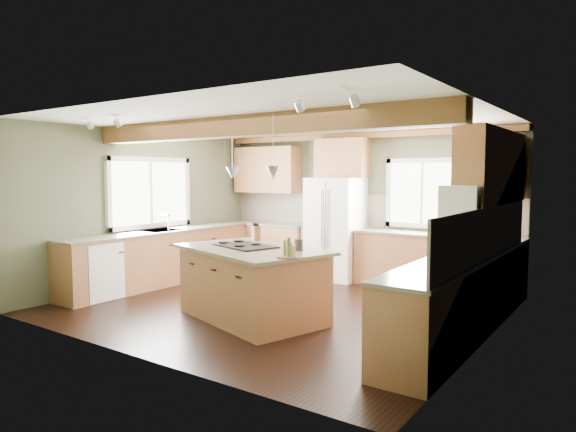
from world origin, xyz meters
The scene contains 37 objects.
floor centered at (0.00, 0.00, 0.00)m, with size 5.60×5.60×0.00m, color black.
ceiling centered at (0.00, 0.00, 2.60)m, with size 5.60×5.60×0.00m, color silver.
wall_back centered at (0.00, 2.50, 1.30)m, with size 5.60×5.60×0.00m, color #4F553C.
wall_left centered at (-2.80, 0.00, 1.30)m, with size 5.00×5.00×0.00m, color #4F553C.
wall_right centered at (2.80, 0.00, 1.30)m, with size 5.00×5.00×0.00m, color #4F553C.
ceiling_beam centered at (0.00, -0.72, 2.47)m, with size 5.55×0.26×0.26m, color brown.
soffit_trim centered at (0.00, 2.40, 2.54)m, with size 5.55×0.20×0.10m, color brown.
backsplash_back centered at (0.00, 2.48, 1.21)m, with size 5.58×0.03×0.58m, color brown.
backsplash_right centered at (2.78, 0.05, 1.21)m, with size 0.03×3.70×0.58m, color brown.
base_cab_back_left centered at (-1.79, 2.20, 0.44)m, with size 2.02×0.60×0.88m, color brown.
counter_back_left centered at (-1.79, 2.20, 0.90)m, with size 2.06×0.64×0.04m, color #4C4538.
base_cab_back_right centered at (1.49, 2.20, 0.44)m, with size 2.62×0.60×0.88m, color brown.
counter_back_right centered at (1.49, 2.20, 0.90)m, with size 2.66×0.64×0.04m, color #4C4538.
base_cab_left centered at (-2.50, 0.05, 0.44)m, with size 0.60×3.70×0.88m, color brown.
counter_left centered at (-2.50, 0.05, 0.90)m, with size 0.64×3.74×0.04m, color #4C4538.
base_cab_right centered at (2.50, 0.05, 0.44)m, with size 0.60×3.70×0.88m, color brown.
counter_right centered at (2.50, 0.05, 0.90)m, with size 0.64×3.74×0.04m, color #4C4538.
upper_cab_back_left centered at (-1.99, 2.33, 1.95)m, with size 1.40×0.35×0.90m, color brown.
upper_cab_over_fridge centered at (-0.30, 2.33, 2.15)m, with size 0.96×0.35×0.70m, color brown.
upper_cab_right centered at (2.62, 0.90, 1.95)m, with size 0.35×2.20×0.90m, color brown.
upper_cab_back_corner centered at (2.30, 2.33, 1.95)m, with size 0.90×0.35×0.90m, color brown.
window_left centered at (-2.78, 0.05, 1.55)m, with size 0.04×1.60×1.05m, color white.
window_back centered at (1.15, 2.48, 1.55)m, with size 1.10×0.04×1.00m, color white.
sink centered at (-2.50, 0.05, 0.91)m, with size 0.50×0.65×0.03m, color #262628.
faucet centered at (-2.32, 0.05, 1.05)m, with size 0.02×0.02×0.28m, color #B2B2B7.
dishwasher centered at (-2.49, -1.25, 0.43)m, with size 0.60×0.60×0.84m, color white.
oven centered at (2.49, -1.25, 0.43)m, with size 0.60×0.72×0.84m, color white.
microwave centered at (2.58, -0.05, 1.55)m, with size 0.40×0.70×0.38m, color white.
pendant_left centered at (-0.35, -0.59, 1.88)m, with size 0.18×0.18×0.16m, color #B2B2B7.
pendant_right centered at (0.53, -0.85, 1.88)m, with size 0.18×0.18×0.16m, color #B2B2B7.
refrigerator centered at (-0.30, 2.12, 0.90)m, with size 0.90×0.74×1.80m, color white.
island centered at (0.09, -0.72, 0.44)m, with size 1.84×1.13×0.88m, color olive.
island_top centered at (0.09, -0.72, 0.90)m, with size 1.97×1.25×0.04m, color #4C4538.
cooktop centered at (-0.06, -0.68, 0.93)m, with size 0.80×0.53×0.02m, color black.
knife_block centered at (-0.34, -0.10, 1.02)m, with size 0.12×0.09×0.20m, color brown.
utensil_crock centered at (0.72, -0.58, 0.99)m, with size 0.11×0.11×0.14m, color #464038.
bottle_tray centered at (0.90, -1.10, 1.03)m, with size 0.24×0.24×0.22m, color brown, non-canonical shape.
Camera 1 is at (4.20, -5.79, 1.85)m, focal length 32.00 mm.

